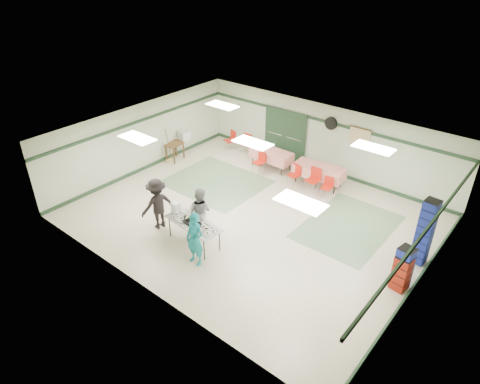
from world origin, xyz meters
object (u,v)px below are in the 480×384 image
Objects in this scene: printer_table at (174,146)px; broom at (169,145)px; chair_loose_a at (247,142)px; chair_c at (328,185)px; chair_b at (295,173)px; crate_stack_red at (402,273)px; chair_d at (260,160)px; volunteer_teal at (195,239)px; crate_stack_blue_b at (403,268)px; dining_table_a at (319,171)px; serving_table at (193,224)px; volunteer_grey at (200,211)px; office_printer at (184,135)px; dining_table_b at (271,155)px; chair_loose_b at (231,138)px; volunteer_dark at (157,204)px; crate_stack_blue_a at (425,232)px; chair_a at (314,177)px.

printer_table is 0.28m from broom.
chair_c is at bearing -15.41° from chair_loose_a.
crate_stack_red reaches higher than chair_b.
crate_stack_red is at bearing -16.35° from chair_d.
volunteer_teal reaches higher than crate_stack_blue_b.
chair_d is (-2.32, -0.57, -0.04)m from dining_table_a.
serving_table is 0.60m from volunteer_grey.
volunteer_grey is 5.80m from office_printer.
volunteer_grey is 5.22m from dining_table_a.
dining_table_b is 0.58m from chair_d.
chair_loose_b is at bearing 171.48° from dining_table_a.
office_printer is at bearing -130.01° from volunteer_dark.
crate_stack_blue_a reaches higher than chair_c.
volunteer_teal is at bearing -139.99° from crate_stack_blue_a.
volunteer_teal is 0.96× the size of volunteer_dark.
crate_stack_blue_b is at bearing -179.10° from volunteer_grey.
chair_d is (-1.31, 5.04, -0.19)m from serving_table.
crate_stack_red is at bearing -7.39° from broom.
chair_a is 2.09× the size of office_printer.
broom is (-10.38, -0.10, -0.27)m from crate_stack_blue_a.
chair_loose_a is at bearing 54.92° from office_printer.
dining_table_b is at bearing 13.05° from chair_loose_b.
volunteer_dark is (-1.51, -0.07, 0.14)m from serving_table.
serving_table is at bearing -159.68° from crate_stack_red.
crate_stack_blue_b is (5.81, 1.56, -0.15)m from volunteer_grey.
chair_a reaches higher than chair_loose_a.
chair_d is at bearing 156.59° from crate_stack_red.
broom is (-0.08, -0.24, 0.12)m from printer_table.
office_printer is at bearing 143.51° from serving_table.
volunteer_dark reaches higher than office_printer.
serving_table is 6.87m from chair_loose_b.
chair_b is at bearing 6.91° from chair_d.
chair_d is 0.96× the size of chair_loose_b.
crate_stack_blue_b reaches higher than chair_a.
dining_table_b is at bearing 170.66° from chair_a.
chair_loose_b is at bearing 166.24° from chair_d.
chair_b is 6.00m from crate_stack_blue_b.
crate_stack_blue_b is (6.75, -3.50, 0.07)m from dining_table_b.
crate_stack_blue_a is 1.59× the size of crate_stack_blue_b.
serving_table is 1.85× the size of crate_stack_red.
dining_table_a is 2.25× the size of printer_table.
volunteer_dark reaches higher than chair_a.
chair_loose_b is (-4.55, 0.28, -0.02)m from dining_table_a.
chair_loose_b is at bearing 174.00° from dining_table_b.
office_printer is (-10.30, 2.16, 0.41)m from crate_stack_red.
volunteer_dark is 7.39m from crate_stack_red.
broom is (-4.57, 2.85, -0.05)m from volunteer_grey.
chair_a is (2.64, 5.12, -0.28)m from volunteer_dark.
printer_table is at bearing 171.54° from crate_stack_blue_b.
crate_stack_blue_a reaches higher than broom.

